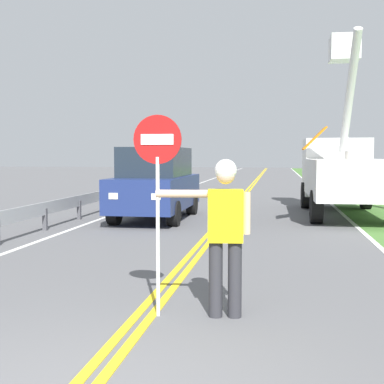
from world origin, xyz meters
TOP-DOWN VIEW (x-y plane):
  - centerline_yellow_left at (-0.09, 20.00)m, footprint 0.11×110.00m
  - centerline_yellow_right at (0.09, 20.00)m, footprint 0.11×110.00m
  - edge_line_right at (3.60, 20.00)m, footprint 0.12×110.00m
  - edge_line_left at (-3.60, 20.00)m, footprint 0.12×110.00m
  - flagger_worker at (0.92, 2.58)m, footprint 1.08×0.28m
  - stop_sign_paddle at (0.16, 2.50)m, footprint 0.56×0.04m
  - utility_bucket_truck at (3.59, 13.86)m, footprint 2.67×6.84m
  - oncoming_suv_nearest at (-1.98, 11.56)m, footprint 1.95×4.62m
  - guardrail_left_shoulder at (-4.20, 14.58)m, footprint 0.10×32.00m

SIDE VIEW (x-z plane):
  - centerline_yellow_left at x=-0.09m, z-range 0.00..0.01m
  - centerline_yellow_right at x=0.09m, z-range 0.00..0.01m
  - edge_line_right at x=3.60m, z-range 0.00..0.01m
  - edge_line_left at x=-3.60m, z-range 0.00..0.01m
  - guardrail_left_shoulder at x=-4.20m, z-range 0.16..0.87m
  - flagger_worker at x=0.92m, z-range 0.13..1.96m
  - oncoming_suv_nearest at x=-1.98m, z-range 0.01..2.11m
  - utility_bucket_truck at x=3.59m, z-range -1.42..4.26m
  - stop_sign_paddle at x=0.16m, z-range 0.54..2.87m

